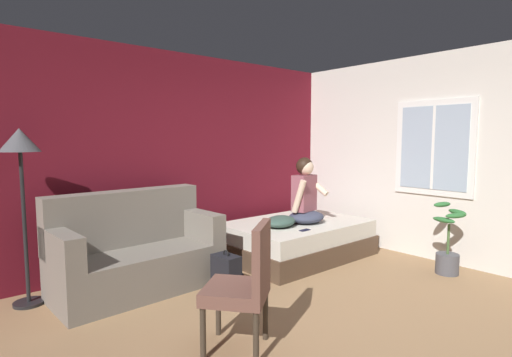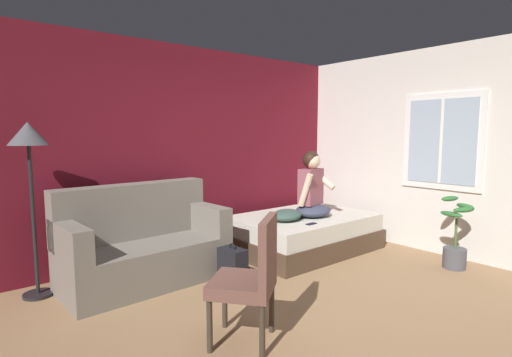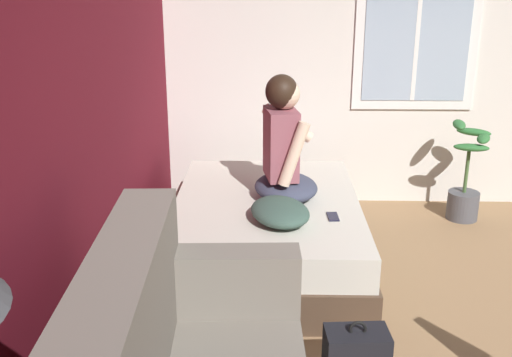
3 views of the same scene
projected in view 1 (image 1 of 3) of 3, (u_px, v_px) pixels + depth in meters
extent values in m
plane|color=#93704C|center=(321.00, 333.00, 3.30)|extent=(40.00, 40.00, 0.00)
cube|color=maroon|center=(166.00, 158.00, 5.14)|extent=(10.37, 0.16, 2.70)
cube|color=silver|center=(468.00, 159.00, 4.95)|extent=(0.16, 6.48, 2.70)
cube|color=white|center=(434.00, 148.00, 5.18)|extent=(0.02, 1.04, 1.24)
cube|color=#9EB2C6|center=(433.00, 148.00, 5.17)|extent=(0.01, 0.88, 1.08)
cube|color=white|center=(433.00, 148.00, 5.17)|extent=(0.01, 0.04, 1.08)
cube|color=#4C3828|center=(296.00, 247.00, 5.45)|extent=(1.90, 1.33, 0.26)
cube|color=beige|center=(296.00, 230.00, 5.43)|extent=(1.85, 1.29, 0.22)
cube|color=slate|center=(140.00, 270.00, 4.20)|extent=(1.73, 0.86, 0.44)
cube|color=slate|center=(126.00, 218.00, 4.37)|extent=(1.71, 0.30, 0.60)
cube|color=slate|center=(61.00, 248.00, 3.65)|extent=(0.21, 0.81, 0.32)
cube|color=slate|center=(199.00, 224.00, 4.68)|extent=(0.21, 0.81, 0.32)
cylinder|color=#382D23|center=(218.00, 311.00, 3.26)|extent=(0.04, 0.04, 0.40)
cylinder|color=#382D23|center=(203.00, 334.00, 2.88)|extent=(0.04, 0.04, 0.40)
cylinder|color=#382D23|center=(265.00, 315.00, 3.18)|extent=(0.04, 0.04, 0.40)
cylinder|color=#382D23|center=(256.00, 339.00, 2.80)|extent=(0.04, 0.04, 0.40)
cube|color=brown|center=(236.00, 292.00, 3.01)|extent=(0.65, 0.65, 0.10)
cube|color=brown|center=(262.00, 256.00, 2.94)|extent=(0.40, 0.33, 0.48)
ellipsoid|color=#383D51|center=(306.00, 217.00, 5.34)|extent=(0.59, 0.52, 0.16)
cube|color=#8C4C56|center=(304.00, 193.00, 5.33)|extent=(0.36, 0.25, 0.48)
cylinder|color=beige|center=(299.00, 196.00, 5.15)|extent=(0.11, 0.22, 0.44)
cylinder|color=beige|center=(316.00, 185.00, 5.40)|extent=(0.14, 0.38, 0.29)
sphere|color=beige|center=(306.00, 167.00, 5.29)|extent=(0.21, 0.21, 0.21)
ellipsoid|color=black|center=(304.00, 166.00, 5.30)|extent=(0.26, 0.26, 0.23)
cube|color=black|center=(226.00, 274.00, 4.14)|extent=(0.20, 0.31, 0.40)
cube|color=black|center=(234.00, 280.00, 4.23)|extent=(0.07, 0.24, 0.18)
torus|color=black|center=(226.00, 254.00, 4.12)|extent=(0.02, 0.09, 0.09)
ellipsoid|color=#385147|center=(280.00, 221.00, 5.09)|extent=(0.57, 0.49, 0.14)
cube|color=black|center=(305.00, 230.00, 4.89)|extent=(0.15, 0.07, 0.01)
cylinder|color=black|center=(29.00, 303.00, 3.87)|extent=(0.28, 0.28, 0.03)
cylinder|color=black|center=(25.00, 228.00, 3.80)|extent=(0.04, 0.04, 1.45)
cone|color=#4C4C51|center=(20.00, 140.00, 3.72)|extent=(0.36, 0.36, 0.22)
cylinder|color=#4C4C51|center=(447.00, 264.00, 4.74)|extent=(0.26, 0.26, 0.24)
cylinder|color=#426033|center=(448.00, 239.00, 4.71)|extent=(0.03, 0.03, 0.36)
ellipsoid|color=#2D6B33|center=(444.00, 220.00, 4.64)|extent=(0.15, 0.29, 0.06)
ellipsoid|color=#2D6B33|center=(457.00, 212.00, 4.70)|extent=(0.22, 0.29, 0.06)
ellipsoid|color=#2D6B33|center=(442.00, 204.00, 4.76)|extent=(0.29, 0.15, 0.06)
ellipsoid|color=#2D6B33|center=(456.00, 216.00, 4.59)|extent=(0.30, 0.21, 0.06)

